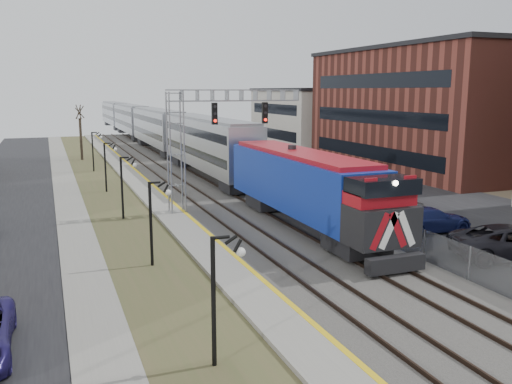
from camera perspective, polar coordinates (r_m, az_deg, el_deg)
street_west at (r=42.18m, az=-25.20°, el=-1.39°), size 7.00×120.00×0.04m
sidewalk at (r=42.06m, az=-19.09°, el=-0.96°), size 2.00×120.00×0.08m
grass_median at (r=42.25m, az=-15.03°, el=-0.70°), size 4.00×120.00×0.06m
platform at (r=42.64m, az=-11.03°, el=-0.30°), size 2.00×120.00×0.24m
ballast_bed at (r=43.76m, az=-4.58°, el=0.12°), size 8.00×120.00×0.20m
parking_lot at (r=48.51m, az=9.13°, el=0.95°), size 16.00×120.00×0.04m
platform_edge at (r=42.77m, az=-9.88°, el=-0.06°), size 0.24×120.00×0.01m
track_near at (r=43.22m, az=-7.12°, el=0.17°), size 1.58×120.00×0.15m
track_far at (r=44.17m, az=-2.72°, el=0.47°), size 1.58×120.00×0.15m
train at (r=76.04m, az=-10.76°, el=6.59°), size 3.00×108.65×5.33m
signal_gantry at (r=35.62m, az=-5.78°, el=6.59°), size 9.00×1.07×8.15m
lampposts at (r=25.64m, az=-11.12°, el=-3.26°), size 0.14×62.14×4.00m
fence at (r=45.00m, az=0.54°, el=1.34°), size 0.04×120.00×1.60m
buildings_east at (r=53.51m, az=24.68°, el=7.80°), size 16.00×76.00×15.00m
car_lot_d at (r=32.82m, az=17.87°, el=-2.83°), size 5.03×2.28×1.43m
car_lot_e at (r=36.82m, az=14.13°, el=-1.19°), size 4.52×2.60×1.45m
car_lot_f at (r=43.05m, az=7.06°, el=0.65°), size 4.22×2.47×1.32m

